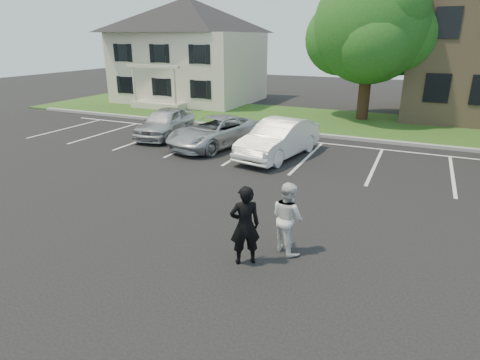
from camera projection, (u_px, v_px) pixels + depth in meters
name	position (u px, v px, depth m)	size (l,w,h in m)	color
ground_plane	(224.00, 237.00, 10.39)	(90.00, 90.00, 0.00)	black
curb	(328.00, 136.00, 20.65)	(40.00, 0.30, 0.15)	gray
grass_strip	(343.00, 122.00, 24.09)	(44.00, 8.00, 0.08)	#21501E
stall_lines	(344.00, 155.00, 17.51)	(34.00, 5.36, 0.01)	silver
house	(189.00, 51.00, 31.28)	(10.30, 9.22, 7.60)	beige
tree	(373.00, 29.00, 23.23)	(7.80, 7.20, 8.80)	black
man_black_suit	(245.00, 225.00, 8.92)	(0.68, 0.45, 1.88)	black
man_white_shirt	(287.00, 218.00, 9.45)	(0.85, 0.66, 1.75)	silver
car_silver_west	(165.00, 122.00, 20.60)	(1.76, 4.38, 1.49)	silver
car_silver_minivan	(215.00, 132.00, 18.77)	(2.32, 5.04, 1.40)	#B3B5BC
car_white_sedan	(279.00, 139.00, 17.11)	(1.67, 4.80, 1.58)	white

